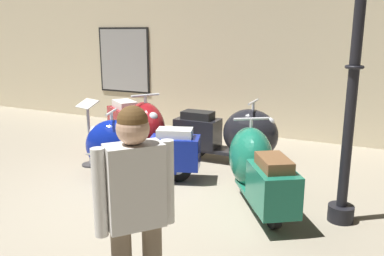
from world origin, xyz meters
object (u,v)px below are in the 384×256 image
object	(u,v)px
info_stanchion	(89,139)
lamppost	(355,61)
scooter_0	(139,126)
scooter_1	(133,149)
visitor_1	(136,207)
scooter_2	(234,135)
scooter_3	(256,167)

from	to	relation	value
info_stanchion	lamppost	bearing A→B (deg)	-4.49
scooter_0	scooter_1	xyz separation A→B (m)	(0.58, -1.04, -0.05)
visitor_1	info_stanchion	xyz separation A→B (m)	(-2.65, 2.66, -0.50)
scooter_2	visitor_1	xyz separation A→B (m)	(0.68, -3.74, 0.46)
lamppost	info_stanchion	distance (m)	3.98
scooter_3	visitor_1	distance (m)	2.48
lamppost	scooter_1	bearing A→B (deg)	178.41
scooter_0	visitor_1	size ratio (longest dim) A/B	1.09
scooter_1	info_stanchion	world-z (taller)	info_stanchion
scooter_0	scooter_3	distance (m)	2.59
scooter_2	scooter_0	bearing A→B (deg)	-171.24
scooter_2	info_stanchion	world-z (taller)	info_stanchion
scooter_3	visitor_1	xyz separation A→B (m)	(-0.09, -2.44, 0.47)
scooter_2	scooter_1	bearing A→B (deg)	-128.49
scooter_3	visitor_1	world-z (taller)	visitor_1
scooter_2	visitor_1	size ratio (longest dim) A/B	1.05
scooter_3	visitor_1	bearing A→B (deg)	144.42
scooter_3	info_stanchion	bearing A→B (deg)	51.93
scooter_0	scooter_2	bearing A→B (deg)	43.77
scooter_1	visitor_1	xyz separation A→B (m)	(1.69, -2.45, 0.48)
scooter_1	visitor_1	size ratio (longest dim) A/B	1.04
scooter_1	lamppost	xyz separation A→B (m)	(2.79, -0.08, 1.31)
lamppost	info_stanchion	size ratio (longest dim) A/B	3.09
lamppost	visitor_1	bearing A→B (deg)	-114.76
scooter_2	lamppost	distance (m)	2.58
scooter_2	visitor_1	world-z (taller)	visitor_1
scooter_0	scooter_1	distance (m)	1.19
scooter_3	scooter_2	bearing A→B (deg)	-2.81
scooter_1	info_stanchion	xyz separation A→B (m)	(-0.96, 0.22, -0.02)
scooter_0	lamppost	bearing A→B (deg)	16.33
lamppost	visitor_1	world-z (taller)	lamppost
lamppost	info_stanchion	bearing A→B (deg)	175.51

